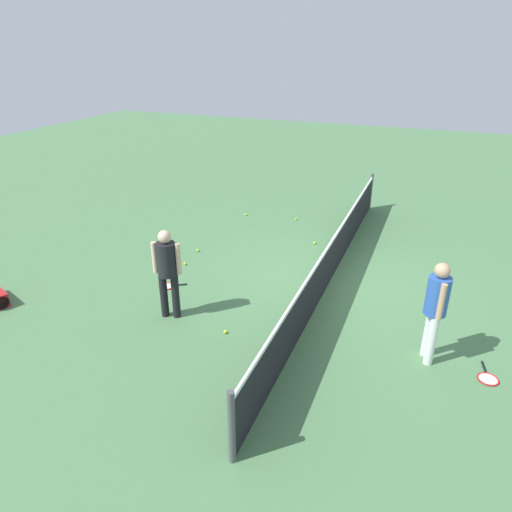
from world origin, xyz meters
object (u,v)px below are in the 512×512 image
Objects in this scene: player_near_side at (167,267)px; tennis_racket_near_player at (168,286)px; tennis_ball_by_net at (315,243)px; tennis_ball_stray_right at (296,219)px; tennis_ball_near_player at (198,250)px; player_far_side at (436,305)px; tennis_ball_midcourt at (185,264)px; tennis_ball_stray_left at (225,332)px; tennis_ball_baseline at (246,215)px; tennis_racket_far_player at (488,378)px.

tennis_racket_near_player is at bearing -144.86° from player_near_side.
player_near_side is 25.76× the size of tennis_ball_by_net.
tennis_ball_stray_right is at bearing 173.41° from player_near_side.
player_near_side reaches higher than tennis_ball_near_player.
tennis_racket_near_player is (-0.94, -0.66, -1.00)m from player_near_side.
tennis_ball_stray_right is (-5.25, -3.80, -0.98)m from player_far_side.
tennis_ball_near_player is at bearing -161.45° from player_near_side.
tennis_ball_stray_right is (-4.72, 1.31, 0.02)m from tennis_racket_near_player.
player_far_side is at bearing 35.90° from tennis_ball_stray_right.
tennis_ball_midcourt is (-1.97, -0.83, -0.98)m from player_near_side.
tennis_ball_midcourt is at bearing -21.94° from tennis_ball_stray_right.
player_near_side is at bearing -6.59° from tennis_ball_stray_right.
player_near_side is at bearing 18.55° from tennis_ball_near_player.
tennis_racket_near_player is 4.90m from tennis_ball_stray_right.
player_far_side reaches higher than tennis_ball_stray_left.
tennis_ball_by_net is at bearing 62.15° from tennis_ball_baseline.
tennis_ball_stray_left is at bearing -5.44° from tennis_ball_by_net.
tennis_ball_stray_left is (1.09, 1.83, 0.02)m from tennis_racket_near_player.
tennis_ball_baseline is at bearing -117.85° from tennis_ball_by_net.
tennis_ball_by_net is at bearing -142.94° from player_far_side.
player_near_side reaches higher than tennis_ball_by_net.
tennis_ball_baseline reaches higher than tennis_racket_far_player.
tennis_racket_far_player is 9.13× the size of tennis_ball_near_player.
tennis_ball_near_player is at bearing -59.26° from tennis_ball_by_net.
player_near_side is 5.45m from tennis_racket_far_player.
player_far_side is 5.24m from tennis_racket_near_player.
tennis_ball_stray_right is at bearing -139.03° from tennis_racket_far_player.
tennis_racket_far_player is 9.13× the size of tennis_ball_stray_right.
player_far_side is 25.76× the size of tennis_ball_near_player.
tennis_ball_by_net is at bearing 120.74° from tennis_ball_near_player.
tennis_racket_near_player is 8.82× the size of tennis_ball_near_player.
player_far_side is at bearing 66.67° from tennis_ball_near_player.
tennis_racket_near_player is at bearing 8.04° from tennis_ball_near_player.
tennis_ball_midcourt is at bearing -47.23° from tennis_ball_by_net.
tennis_ball_stray_left reaches higher than tennis_racket_near_player.
tennis_racket_far_player is (0.70, 6.02, 0.00)m from tennis_racket_near_player.
player_far_side reaches higher than tennis_ball_midcourt.
tennis_ball_by_net reaches higher than tennis_racket_near_player.
player_near_side is 4.48m from player_far_side.
tennis_ball_midcourt is at bearing 6.05° from tennis_ball_near_player.
player_far_side is 4.86m from tennis_ball_by_net.
tennis_ball_midcourt is 1.00× the size of tennis_ball_stray_right.
tennis_ball_near_player is 2.91m from tennis_ball_by_net.
tennis_ball_by_net and tennis_ball_stray_left have the same top height.
player_near_side and player_far_side have the same top height.
tennis_ball_stray_left is (0.15, 1.17, -0.98)m from player_near_side.
player_near_side is 2.92× the size of tennis_racket_near_player.
tennis_ball_stray_left is 5.83m from tennis_ball_stray_right.
player_far_side is 7.37m from tennis_ball_baseline.
tennis_ball_stray_right is at bearing 164.44° from tennis_racket_near_player.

